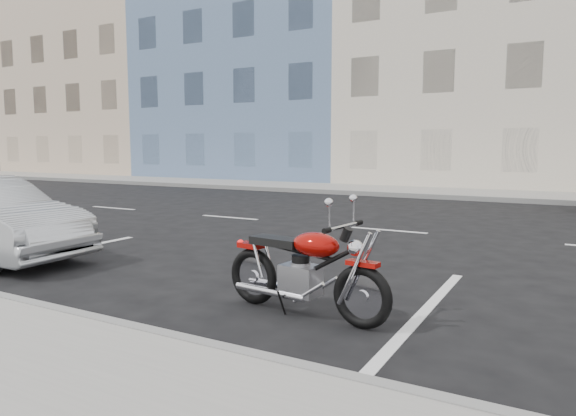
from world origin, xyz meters
name	(u,v)px	position (x,y,z in m)	size (l,w,h in m)	color
ground	(492,239)	(0.00, 0.00, 0.00)	(120.00, 120.00, 0.00)	black
sidewalk_far	(385,190)	(-5.00, 8.70, 0.07)	(80.00, 3.40, 0.15)	gray
curb_far	(369,194)	(-5.00, 7.00, 0.08)	(80.00, 0.12, 0.16)	gray
bldg_far_west	(131,85)	(-26.00, 16.30, 6.00)	(12.00, 12.00, 12.00)	#CBB295
bldg_blue	(280,64)	(-14.00, 16.30, 6.50)	(12.00, 12.00, 13.00)	slate
bldg_cream	(502,61)	(-2.00, 16.30, 5.75)	(12.00, 12.00, 11.50)	beige
motorcycle	(365,283)	(-0.37, -5.70, 0.44)	(1.93, 0.64, 0.97)	black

